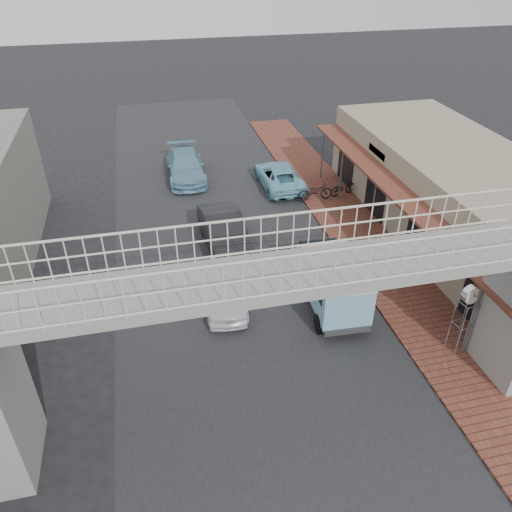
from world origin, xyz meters
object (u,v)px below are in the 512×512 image
street_clock (470,297)px  arrow_sign (423,242)px  angkot_curb (279,176)px  angkot_far (186,166)px  angkot_van (333,279)px  motorcycle_near (315,191)px  motorcycle_far (343,187)px  dark_sedan (225,233)px  white_hatchback (225,289)px

street_clock → arrow_sign: (0.26, 3.55, -0.03)m
angkot_curb → angkot_far: bearing=-26.3°
angkot_van → motorcycle_near: size_ratio=2.23×
motorcycle_near → motorcycle_far: bearing=-82.9°
angkot_curb → motorcycle_far: bearing=145.3°
dark_sedan → motorcycle_near: (5.60, 3.60, -0.21)m
motorcycle_near → arrow_sign: 8.87m
angkot_far → angkot_curb: bearing=-24.1°
angkot_van → angkot_far: bearing=110.3°
angkot_far → street_clock: size_ratio=1.88×
white_hatchback → dark_sedan: bearing=86.3°
arrow_sign → motorcycle_near: bearing=90.6°
motorcycle_far → motorcycle_near: bearing=80.5°
dark_sedan → motorcycle_near: bearing=29.8°
dark_sedan → angkot_van: (3.26, -5.19, 0.49)m
angkot_curb → angkot_far: (-5.07, 2.41, 0.10)m
angkot_far → arrow_sign: bearing=-58.3°
white_hatchback → motorcycle_far: white_hatchback is taller
motorcycle_near → white_hatchback: bearing=140.0°
angkot_far → motorcycle_far: bearing=-27.4°
arrow_sign → dark_sedan: bearing=136.1°
angkot_far → arrow_sign: (7.81, -13.31, 1.59)m
angkot_far → motorcycle_near: (6.47, -4.72, -0.14)m
angkot_far → street_clock: street_clock is taller
white_hatchback → angkot_curb: 11.08m
street_clock → angkot_van: bearing=127.3°
white_hatchback → angkot_far: (-0.16, 12.35, 0.08)m
motorcycle_near → motorcycle_far: motorcycle_near is taller
arrow_sign → angkot_van: bearing=174.9°
dark_sedan → angkot_curb: 7.25m
dark_sedan → angkot_van: angkot_van is taller
arrow_sign → angkot_far: bearing=112.2°
white_hatchback → dark_sedan: dark_sedan is taller
white_hatchback → motorcycle_far: size_ratio=2.38×
angkot_far → angkot_van: 14.14m
arrow_sign → white_hatchback: bearing=164.6°
dark_sedan → angkot_far: (-0.87, 8.32, -0.08)m
motorcycle_far → street_clock: street_clock is taller
dark_sedan → motorcycle_far: (7.30, 3.83, -0.23)m
angkot_far → arrow_sign: arrow_sign is taller
white_hatchback → motorcycle_near: white_hatchback is taller
motorcycle_near → motorcycle_far: (1.70, 0.23, -0.01)m
white_hatchback → motorcycle_near: bearing=56.8°
dark_sedan → angkot_van: size_ratio=1.16×
motorcycle_far → angkot_curb: bearing=39.1°
angkot_curb → arrow_sign: size_ratio=1.67×
angkot_van → arrow_sign: arrow_sign is taller
dark_sedan → angkot_far: bearing=93.0°
dark_sedan → street_clock: street_clock is taller
dark_sedan → angkot_curb: size_ratio=1.08×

